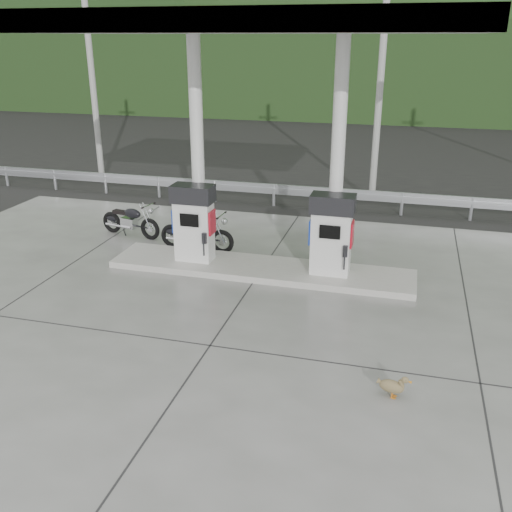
% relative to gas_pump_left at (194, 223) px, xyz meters
% --- Properties ---
extents(ground, '(160.00, 160.00, 0.00)m').
position_rel_gas_pump_left_xyz_m(ground, '(1.60, -2.50, -1.07)').
color(ground, black).
rests_on(ground, ground).
extents(forecourt_apron, '(18.00, 14.00, 0.02)m').
position_rel_gas_pump_left_xyz_m(forecourt_apron, '(1.60, -2.50, -1.06)').
color(forecourt_apron, slate).
rests_on(forecourt_apron, ground).
extents(pump_island, '(7.00, 1.40, 0.15)m').
position_rel_gas_pump_left_xyz_m(pump_island, '(1.60, 0.00, -0.98)').
color(pump_island, '#99968E').
rests_on(pump_island, forecourt_apron).
extents(gas_pump_left, '(0.95, 0.55, 1.80)m').
position_rel_gas_pump_left_xyz_m(gas_pump_left, '(0.00, 0.00, 0.00)').
color(gas_pump_left, silver).
rests_on(gas_pump_left, pump_island).
extents(gas_pump_right, '(0.95, 0.55, 1.80)m').
position_rel_gas_pump_left_xyz_m(gas_pump_right, '(3.20, 0.00, 0.00)').
color(gas_pump_right, silver).
rests_on(gas_pump_right, pump_island).
extents(canopy_column_left, '(0.30, 0.30, 5.00)m').
position_rel_gas_pump_left_xyz_m(canopy_column_left, '(0.00, 0.40, 1.60)').
color(canopy_column_left, white).
rests_on(canopy_column_left, pump_island).
extents(canopy_column_right, '(0.30, 0.30, 5.00)m').
position_rel_gas_pump_left_xyz_m(canopy_column_right, '(3.20, 0.40, 1.60)').
color(canopy_column_right, white).
rests_on(canopy_column_right, pump_island).
extents(canopy_roof, '(8.50, 5.00, 0.40)m').
position_rel_gas_pump_left_xyz_m(canopy_roof, '(1.60, 0.00, 4.30)').
color(canopy_roof, silver).
rests_on(canopy_roof, canopy_column_left).
extents(guardrail, '(26.00, 0.16, 1.42)m').
position_rel_gas_pump_left_xyz_m(guardrail, '(1.60, 5.50, -0.36)').
color(guardrail, '#A9ACB1').
rests_on(guardrail, ground).
extents(road, '(60.00, 7.00, 0.01)m').
position_rel_gas_pump_left_xyz_m(road, '(1.60, 9.00, -1.07)').
color(road, black).
rests_on(road, ground).
extents(utility_pole_a, '(0.22, 0.22, 8.00)m').
position_rel_gas_pump_left_xyz_m(utility_pole_a, '(-6.40, 7.00, 2.93)').
color(utility_pole_a, gray).
rests_on(utility_pole_a, ground).
extents(utility_pole_b, '(0.22, 0.22, 8.00)m').
position_rel_gas_pump_left_xyz_m(utility_pole_b, '(3.60, 7.00, 2.93)').
color(utility_pole_b, gray).
rests_on(utility_pole_b, ground).
extents(tree_band, '(80.00, 6.00, 6.00)m').
position_rel_gas_pump_left_xyz_m(tree_band, '(1.60, 27.50, 1.93)').
color(tree_band, black).
rests_on(tree_band, ground).
extents(forested_hills, '(100.00, 40.00, 140.00)m').
position_rel_gas_pump_left_xyz_m(forested_hills, '(1.60, 57.50, -1.07)').
color(forested_hills, black).
rests_on(forested_hills, ground).
extents(motorcycle_left, '(1.85, 0.93, 0.84)m').
position_rel_gas_pump_left_xyz_m(motorcycle_left, '(-2.46, 1.55, -0.63)').
color(motorcycle_left, black).
rests_on(motorcycle_left, forecourt_apron).
extents(motorcycle_right, '(1.89, 0.69, 0.88)m').
position_rel_gas_pump_left_xyz_m(motorcycle_right, '(-0.32, 0.96, -0.61)').
color(motorcycle_right, black).
rests_on(motorcycle_right, forecourt_apron).
extents(duck, '(0.48, 0.22, 0.34)m').
position_rel_gas_pump_left_xyz_m(duck, '(4.75, -4.21, -0.88)').
color(duck, brown).
rests_on(duck, forecourt_apron).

